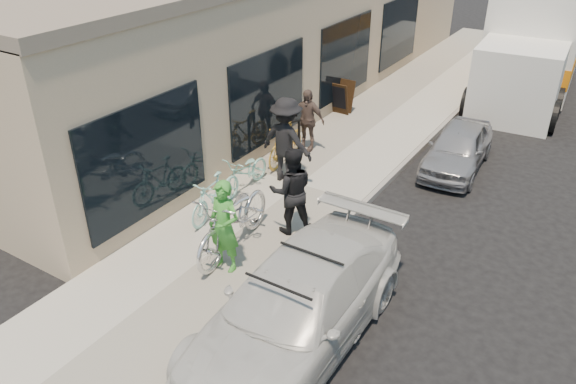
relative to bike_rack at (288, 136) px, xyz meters
The scene contains 17 objects.
ground 4.98m from the bike_rack, 53.73° to the right, with size 120.00×120.00×0.00m, color black.
sidewalk 1.49m from the bike_rack, 46.74° to the right, with size 3.00×34.00×0.15m, color #A7A396.
curb 2.73m from the bike_rack, 21.49° to the right, with size 0.12×34.00×0.13m, color gray.
storefront 4.85m from the bike_rack, 120.08° to the left, with size 3.60×20.00×4.22m.
bike_rack is the anchor object (origin of this frame).
sandwich_board 3.45m from the bike_rack, 95.79° to the left, with size 0.58×0.59×0.92m.
sedan_white 6.01m from the bike_rack, 56.52° to the right, with size 1.91×4.60×1.37m.
sedan_silver 4.04m from the bike_rack, 29.42° to the left, with size 1.25×3.11×1.06m, color #96959A.
moving_truck 9.50m from the bike_rack, 67.20° to the left, with size 3.02×7.03×3.38m.
tandem_bike 3.94m from the bike_rack, 71.98° to the right, with size 0.82×2.35×1.24m, color silver.
woman_rider 4.52m from the bike_rack, 71.56° to the right, with size 0.61×0.40×1.68m, color green.
man_standing 3.21m from the bike_rack, 56.68° to the right, with size 0.84×0.66×1.73m, color black.
cruiser_bike_a 3.09m from the bike_rack, 86.91° to the right, with size 0.42×1.48×0.89m, color #93DCCC.
cruiser_bike_b 1.80m from the bike_rack, 88.84° to the right, with size 0.54×1.56×0.82m, color #93DCCC.
cruiser_bike_c 0.21m from the bike_rack, 77.26° to the right, with size 0.47×1.65×0.99m, color gold.
bystander_a 1.16m from the bike_rack, 60.02° to the right, with size 1.25×0.72×1.93m, color black.
bystander_b 0.76m from the bike_rack, 83.51° to the left, with size 0.91×0.38×1.56m, color brown.
Camera 1 is at (3.68, -6.47, 6.09)m, focal length 35.00 mm.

